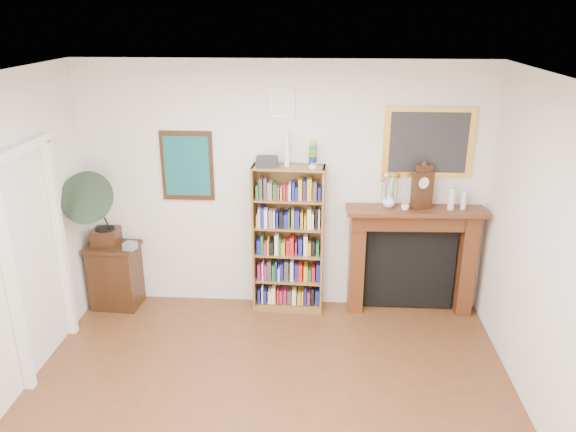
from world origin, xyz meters
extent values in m
cube|color=white|center=(0.00, 0.00, 2.80)|extent=(4.50, 5.00, 0.01)
cube|color=silver|center=(0.00, 2.50, 1.40)|extent=(4.50, 0.01, 2.80)
cube|color=white|center=(-2.21, 0.73, 1.05)|extent=(0.08, 0.08, 2.10)
cube|color=white|center=(-2.21, 1.67, 1.05)|extent=(0.08, 0.08, 2.10)
cube|color=white|center=(-2.21, 1.20, 2.13)|extent=(0.08, 1.02, 0.08)
cube|color=black|center=(-1.05, 2.48, 1.65)|extent=(0.58, 0.03, 0.78)
cube|color=#125357|center=(-1.05, 2.46, 1.65)|extent=(0.50, 0.01, 0.67)
cube|color=white|center=(0.00, 2.48, 2.35)|extent=(0.26, 0.03, 0.30)
cube|color=silver|center=(0.00, 2.46, 2.35)|extent=(0.22, 0.01, 0.26)
cube|color=gold|center=(1.55, 2.48, 1.95)|extent=(0.95, 0.03, 0.75)
cube|color=#262628|center=(1.55, 2.46, 1.95)|extent=(0.82, 0.01, 0.65)
cube|color=brown|center=(-0.30, 2.34, 0.85)|extent=(0.04, 0.28, 1.70)
cube|color=brown|center=(0.46, 2.34, 0.85)|extent=(0.04, 0.28, 1.70)
cube|color=brown|center=(0.08, 2.34, 1.69)|extent=(0.79, 0.31, 0.02)
cube|color=brown|center=(0.08, 2.34, 0.04)|extent=(0.79, 0.31, 0.07)
cube|color=brown|center=(0.08, 2.47, 0.85)|extent=(0.78, 0.05, 1.70)
cube|color=brown|center=(0.08, 2.34, 0.37)|extent=(0.75, 0.29, 0.02)
cube|color=brown|center=(0.08, 2.34, 0.69)|extent=(0.75, 0.29, 0.02)
cube|color=brown|center=(0.08, 2.34, 1.01)|extent=(0.75, 0.29, 0.02)
cube|color=brown|center=(0.08, 2.34, 1.33)|extent=(0.75, 0.29, 0.02)
cube|color=black|center=(-1.92, 2.28, 0.38)|extent=(0.59, 0.45, 0.77)
cube|color=#4D2112|center=(0.84, 2.37, 0.61)|extent=(0.17, 0.23, 1.22)
cube|color=#4D2112|center=(2.06, 2.37, 0.61)|extent=(0.17, 0.23, 1.22)
cube|color=#4D2112|center=(1.45, 2.37, 1.12)|extent=(1.39, 0.27, 0.20)
cube|color=#4D2112|center=(1.45, 2.33, 1.24)|extent=(1.51, 0.41, 0.04)
cube|color=black|center=(1.45, 2.44, 0.51)|extent=(1.01, 0.09, 0.97)
cube|color=black|center=(-2.00, 2.32, 0.85)|extent=(0.29, 0.29, 0.17)
cylinder|color=black|center=(-2.00, 2.32, 0.95)|extent=(0.23, 0.23, 0.01)
cone|color=#2D412F|center=(-2.00, 2.15, 1.33)|extent=(0.59, 0.73, 0.73)
cube|color=#A5A5B1|center=(-1.67, 2.17, 0.81)|extent=(0.15, 0.15, 0.08)
cube|color=black|center=(1.50, 2.34, 1.47)|extent=(0.24, 0.19, 0.42)
cylinder|color=white|center=(1.50, 2.28, 1.56)|extent=(0.12, 0.06, 0.12)
cube|color=black|center=(1.50, 2.34, 1.71)|extent=(0.18, 0.15, 0.08)
imported|color=white|center=(1.16, 2.36, 1.34)|extent=(0.17, 0.17, 0.15)
imported|color=silver|center=(1.32, 2.26, 1.30)|extent=(0.11, 0.11, 0.07)
cylinder|color=silver|center=(1.81, 2.32, 1.38)|extent=(0.07, 0.07, 0.24)
cylinder|color=silver|center=(1.95, 2.35, 1.36)|extent=(0.06, 0.06, 0.20)
camera|label=1|loc=(0.43, -3.42, 3.27)|focal=35.00mm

